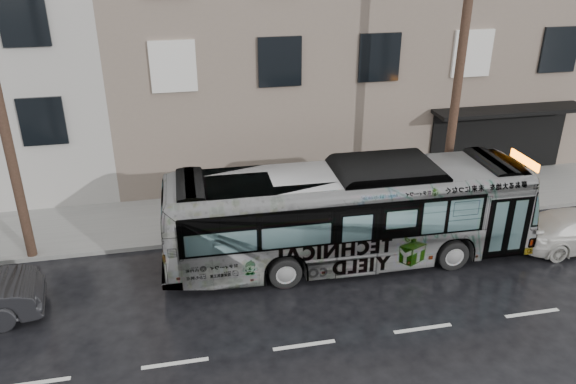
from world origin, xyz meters
name	(u,v)px	position (x,y,z in m)	size (l,w,h in m)	color
ground	(284,289)	(0.00, 0.00, 0.00)	(120.00, 120.00, 0.00)	black
sidewalk	(258,213)	(0.00, 4.90, 0.07)	(90.00, 3.60, 0.15)	gray
building_taupe	(335,26)	(5.00, 12.70, 5.50)	(20.00, 12.00, 11.00)	gray
utility_pole_front	(457,92)	(6.50, 3.30, 4.65)	(0.30, 0.30, 9.00)	#462E23
utility_pole_rear	(2,118)	(-7.50, 3.30, 4.65)	(0.30, 0.30, 9.00)	#462E23
sign_post	(473,181)	(7.60, 3.30, 1.35)	(0.06, 0.06, 2.40)	slate
bus	(349,214)	(2.27, 1.26, 1.59)	(2.67, 11.42, 3.18)	#B2B2B2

